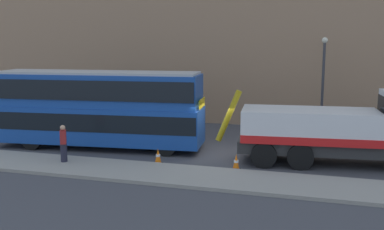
{
  "coord_description": "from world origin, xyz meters",
  "views": [
    {
      "loc": [
        4.67,
        -21.49,
        5.69
      ],
      "look_at": [
        -1.4,
        -0.39,
        2.0
      ],
      "focal_mm": 42.11,
      "sensor_mm": 36.0,
      "label": 1
    }
  ],
  "objects_px": {
    "traffic_cone_near_bus": "(158,157)",
    "traffic_cone_midway": "(236,163)",
    "recovery_tow_truck": "(350,128)",
    "pedestrian_onlooker": "(63,144)",
    "double_decker_bus": "(98,106)",
    "street_lamp": "(323,77)"
  },
  "relations": [
    {
      "from": "recovery_tow_truck",
      "to": "double_decker_bus",
      "type": "bearing_deg",
      "value": 174.59
    },
    {
      "from": "recovery_tow_truck",
      "to": "traffic_cone_near_bus",
      "type": "relative_size",
      "value": 14.21
    },
    {
      "from": "pedestrian_onlooker",
      "to": "recovery_tow_truck",
      "type": "bearing_deg",
      "value": -12.4
    },
    {
      "from": "pedestrian_onlooker",
      "to": "street_lamp",
      "type": "xyz_separation_m",
      "value": [
        11.29,
        10.43,
        2.49
      ]
    },
    {
      "from": "street_lamp",
      "to": "double_decker_bus",
      "type": "bearing_deg",
      "value": -148.43
    },
    {
      "from": "double_decker_bus",
      "to": "traffic_cone_midway",
      "type": "xyz_separation_m",
      "value": [
        7.76,
        -2.13,
        -1.89
      ]
    },
    {
      "from": "pedestrian_onlooker",
      "to": "street_lamp",
      "type": "bearing_deg",
      "value": 14.59
    },
    {
      "from": "traffic_cone_midway",
      "to": "street_lamp",
      "type": "distance_m",
      "value": 10.23
    },
    {
      "from": "recovery_tow_truck",
      "to": "pedestrian_onlooker",
      "type": "xyz_separation_m",
      "value": [
        -12.52,
        -3.53,
        -0.77
      ]
    },
    {
      "from": "pedestrian_onlooker",
      "to": "double_decker_bus",
      "type": "bearing_deg",
      "value": 62.08
    },
    {
      "from": "double_decker_bus",
      "to": "traffic_cone_midway",
      "type": "relative_size",
      "value": 15.55
    },
    {
      "from": "recovery_tow_truck",
      "to": "double_decker_bus",
      "type": "height_order",
      "value": "double_decker_bus"
    },
    {
      "from": "recovery_tow_truck",
      "to": "traffic_cone_midway",
      "type": "height_order",
      "value": "recovery_tow_truck"
    },
    {
      "from": "traffic_cone_near_bus",
      "to": "street_lamp",
      "type": "distance_m",
      "value": 11.99
    },
    {
      "from": "double_decker_bus",
      "to": "traffic_cone_midway",
      "type": "bearing_deg",
      "value": -20.97
    },
    {
      "from": "recovery_tow_truck",
      "to": "traffic_cone_midway",
      "type": "bearing_deg",
      "value": -161.11
    },
    {
      "from": "traffic_cone_near_bus",
      "to": "double_decker_bus",
      "type": "bearing_deg",
      "value": 152.73
    },
    {
      "from": "recovery_tow_truck",
      "to": "street_lamp",
      "type": "bearing_deg",
      "value": 94.51
    },
    {
      "from": "recovery_tow_truck",
      "to": "pedestrian_onlooker",
      "type": "height_order",
      "value": "recovery_tow_truck"
    },
    {
      "from": "traffic_cone_near_bus",
      "to": "traffic_cone_midway",
      "type": "relative_size",
      "value": 1.0
    },
    {
      "from": "traffic_cone_midway",
      "to": "street_lamp",
      "type": "xyz_separation_m",
      "value": [
        3.54,
        9.07,
        3.13
      ]
    },
    {
      "from": "traffic_cone_near_bus",
      "to": "pedestrian_onlooker",
      "type": "bearing_deg",
      "value": -161.41
    }
  ]
}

